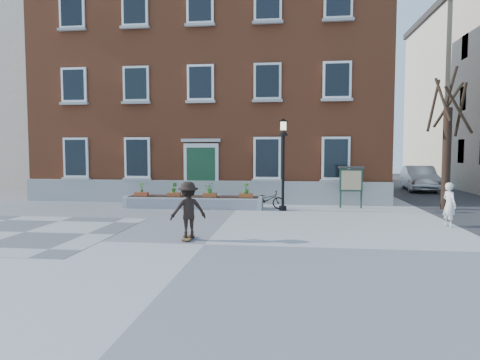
# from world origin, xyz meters

# --- Properties ---
(ground) EXTENTS (100.00, 100.00, 0.00)m
(ground) POSITION_xyz_m (0.00, 0.00, 0.00)
(ground) COLOR #98989B
(ground) RESTS_ON ground
(checker_patch) EXTENTS (6.00, 6.00, 0.01)m
(checker_patch) POSITION_xyz_m (-6.00, 1.00, 0.01)
(checker_patch) COLOR #535355
(checker_patch) RESTS_ON ground
(distant_building) EXTENTS (10.00, 12.00, 13.00)m
(distant_building) POSITION_xyz_m (-18.00, 20.00, 6.50)
(distant_building) COLOR beige
(distant_building) RESTS_ON ground
(bicycle) EXTENTS (1.57, 0.63, 0.81)m
(bicycle) POSITION_xyz_m (1.29, 7.37, 0.40)
(bicycle) COLOR black
(bicycle) RESTS_ON ground
(parked_car) EXTENTS (2.12, 4.91, 1.57)m
(parked_car) POSITION_xyz_m (10.38, 16.71, 0.79)
(parked_car) COLOR silver
(parked_car) RESTS_ON ground
(bystander) EXTENTS (0.53, 0.64, 1.50)m
(bystander) POSITION_xyz_m (7.66, 3.65, 0.75)
(bystander) COLOR silver
(bystander) RESTS_ON ground
(brick_building) EXTENTS (18.40, 10.85, 12.60)m
(brick_building) POSITION_xyz_m (-2.00, 13.98, 6.30)
(brick_building) COLOR #964829
(brick_building) RESTS_ON ground
(planter_assembly) EXTENTS (6.20, 1.12, 1.15)m
(planter_assembly) POSITION_xyz_m (-1.99, 7.18, 0.31)
(planter_assembly) COLOR #B5B4B0
(planter_assembly) RESTS_ON ground
(bare_tree) EXTENTS (1.83, 1.83, 6.16)m
(bare_tree) POSITION_xyz_m (9.01, 8.01, 2.79)
(bare_tree) COLOR black
(bare_tree) RESTS_ON ground
(lamp_post) EXTENTS (0.40, 0.40, 3.93)m
(lamp_post) POSITION_xyz_m (2.00, 6.85, 2.54)
(lamp_post) COLOR black
(lamp_post) RESTS_ON ground
(notice_board) EXTENTS (1.10, 0.16, 1.87)m
(notice_board) POSITION_xyz_m (4.99, 7.93, 1.26)
(notice_board) COLOR black
(notice_board) RESTS_ON ground
(skateboarder) EXTENTS (1.20, 0.99, 1.68)m
(skateboarder) POSITION_xyz_m (-0.59, 0.57, 0.88)
(skateboarder) COLOR brown
(skateboarder) RESTS_ON ground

